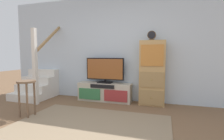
# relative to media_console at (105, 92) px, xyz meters

# --- Properties ---
(back_wall) EXTENTS (6.40, 0.12, 2.70)m
(back_wall) POSITION_rel_media_console_xyz_m (0.30, 0.27, 1.12)
(back_wall) COLOR silver
(back_wall) RESTS_ON ground_plane
(area_rug) EXTENTS (2.60, 1.80, 0.01)m
(area_rug) POSITION_rel_media_console_xyz_m (0.30, -1.59, -0.22)
(area_rug) COLOR #847056
(area_rug) RESTS_ON ground_plane
(media_console) EXTENTS (1.38, 0.38, 0.46)m
(media_console) POSITION_rel_media_console_xyz_m (0.00, 0.00, 0.00)
(media_console) COLOR #BCB29E
(media_console) RESTS_ON ground_plane
(television) EXTENTS (0.99, 0.22, 0.64)m
(television) POSITION_rel_media_console_xyz_m (0.00, 0.02, 0.57)
(television) COLOR black
(television) RESTS_ON media_console
(side_cabinet) EXTENTS (0.58, 0.38, 1.51)m
(side_cabinet) POSITION_rel_media_console_xyz_m (1.19, 0.01, 0.52)
(side_cabinet) COLOR tan
(side_cabinet) RESTS_ON ground_plane
(desk_clock) EXTENTS (0.20, 0.08, 0.22)m
(desk_clock) POSITION_rel_media_console_xyz_m (1.15, -0.00, 1.39)
(desk_clock) COLOR #4C3823
(desk_clock) RESTS_ON side_cabinet
(staircase) EXTENTS (1.00, 1.36, 2.20)m
(staircase) POSITION_rel_media_console_xyz_m (-1.94, 0.01, 0.14)
(staircase) COLOR silver
(staircase) RESTS_ON ground_plane
(bar_stool_near) EXTENTS (0.34, 0.34, 0.69)m
(bar_stool_near) POSITION_rel_media_console_xyz_m (-1.04, -1.49, 0.29)
(bar_stool_near) COLOR brown
(bar_stool_near) RESTS_ON ground_plane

